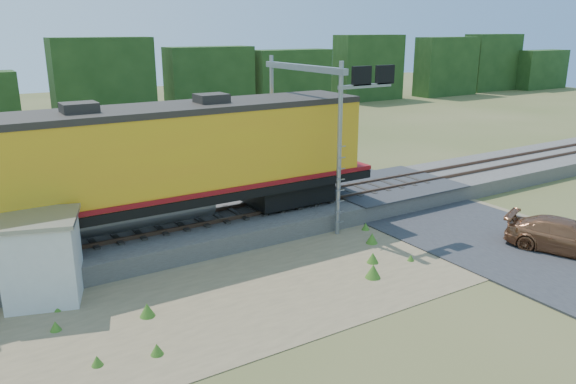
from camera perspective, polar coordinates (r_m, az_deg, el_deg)
ground at (r=21.54m, az=6.44°, el=-7.68°), size 140.00×140.00×0.00m
ballast at (r=26.01m, az=-1.74°, el=-2.34°), size 70.00×5.00×0.80m
rails at (r=25.86m, az=-1.75°, el=-1.33°), size 70.00×1.54×0.16m
dirt_shoulder at (r=20.82m, az=1.21°, el=-8.40°), size 26.00×8.00×0.03m
road at (r=26.61m, az=17.38°, el=-3.38°), size 7.00×66.00×0.86m
tree_line_north at (r=55.01m, az=-19.13°, el=9.57°), size 130.00×3.00×6.50m
weed_clumps at (r=19.81m, az=-1.84°, el=-9.82°), size 15.00×6.20×0.56m
locomotive at (r=22.75m, az=-15.48°, el=2.79°), size 20.96×3.20×5.41m
shed at (r=20.21m, az=-23.69°, el=-6.17°), size 3.07×3.07×2.90m
signal_gantry at (r=25.41m, az=3.12°, el=9.16°), size 2.95×6.20×7.45m
car at (r=25.18m, az=26.43°, el=-4.10°), size 3.51×4.99×1.34m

